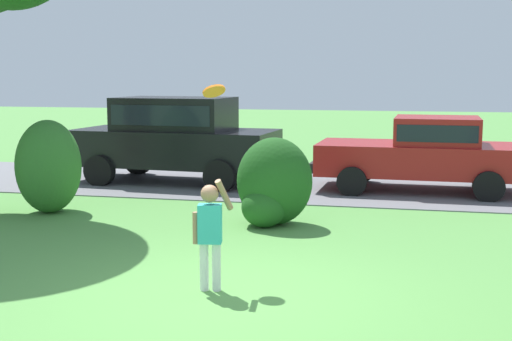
# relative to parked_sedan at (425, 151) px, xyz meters

# --- Properties ---
(ground_plane) EXTENTS (80.00, 80.00, 0.00)m
(ground_plane) POSITION_rel_parked_sedan_xyz_m (-2.31, -7.51, -0.85)
(ground_plane) COLOR #518E42
(driveway_strip) EXTENTS (28.00, 4.40, 0.02)m
(driveway_strip) POSITION_rel_parked_sedan_xyz_m (-2.31, 0.11, -0.84)
(driveway_strip) COLOR slate
(driveway_strip) RESTS_ON ground
(shrub_near_tree) EXTENTS (1.12, 1.18, 1.64)m
(shrub_near_tree) POSITION_rel_parked_sedan_xyz_m (-6.49, -3.73, -0.03)
(shrub_near_tree) COLOR #33702B
(shrub_near_tree) RESTS_ON ground
(shrub_centre_left) EXTENTS (1.23, 1.12, 1.42)m
(shrub_centre_left) POSITION_rel_parked_sedan_xyz_m (-2.45, -3.84, -0.20)
(shrub_centre_left) COLOR #1E511C
(shrub_centre_left) RESTS_ON ground
(parked_sedan) EXTENTS (4.45, 2.19, 1.56)m
(parked_sedan) POSITION_rel_parked_sedan_xyz_m (0.00, 0.00, 0.00)
(parked_sedan) COLOR maroon
(parked_sedan) RESTS_ON ground
(parked_suv) EXTENTS (4.81, 2.33, 1.92)m
(parked_suv) POSITION_rel_parked_sedan_xyz_m (-5.46, -0.01, 0.23)
(parked_suv) COLOR black
(parked_suv) RESTS_ON ground
(child_thrower) EXTENTS (0.43, 0.30, 1.29)m
(child_thrower) POSITION_rel_parked_sedan_xyz_m (-2.45, -7.36, -0.13)
(child_thrower) COLOR white
(child_thrower) RESTS_ON ground
(frisbee) EXTENTS (0.31, 0.27, 0.23)m
(frisbee) POSITION_rel_parked_sedan_xyz_m (-2.62, -6.60, 1.38)
(frisbee) COLOR orange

